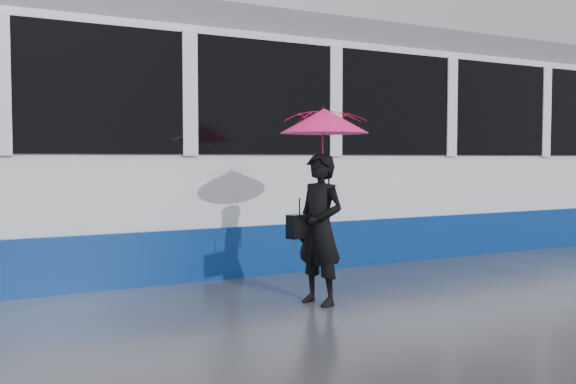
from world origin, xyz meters
TOP-DOWN VIEW (x-y plane):
  - ground at (0.00, 0.00)m, footprint 90.00×90.00m
  - rails at (0.00, 2.50)m, footprint 34.00×1.51m
  - tram at (-2.39, 2.50)m, footprint 26.00×2.56m
  - woman at (-0.15, -0.43)m, footprint 0.50×0.63m
  - umbrella at (-0.10, -0.43)m, footprint 1.10×1.10m
  - handbag at (-0.37, -0.41)m, footprint 0.29×0.19m

SIDE VIEW (x-z plane):
  - ground at x=0.00m, z-range 0.00..0.00m
  - rails at x=0.00m, z-range 0.00..0.02m
  - woman at x=-0.15m, z-range 0.00..1.50m
  - handbag at x=-0.37m, z-range 0.58..1.00m
  - tram at x=-2.39m, z-range -0.04..3.31m
  - umbrella at x=-0.10m, z-range 1.14..2.16m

